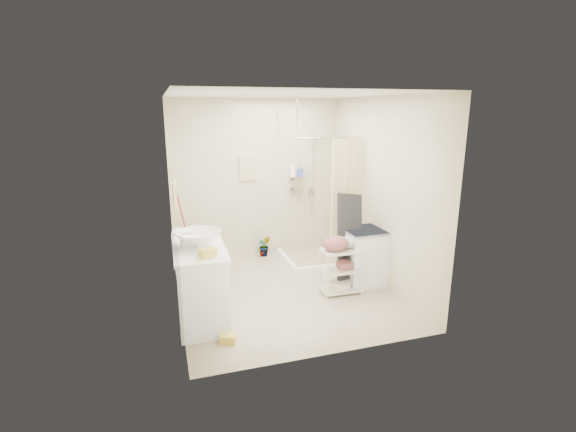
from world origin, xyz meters
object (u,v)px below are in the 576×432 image
object	(u,v)px
vanity	(201,285)
laundry_rack	(341,267)
toilet	(202,257)
washing_machine	(363,256)

from	to	relation	value
vanity	laundry_rack	xyz separation A→B (m)	(1.88, 0.24, -0.08)
vanity	toilet	distance (m)	1.13
vanity	toilet	size ratio (longest dim) A/B	1.29
laundry_rack	toilet	bearing A→B (deg)	154.69
toilet	laundry_rack	xyz separation A→B (m)	(1.76, -0.87, -0.03)
laundry_rack	vanity	bearing A→B (deg)	-171.43
washing_machine	laundry_rack	bearing A→B (deg)	-154.74
vanity	laundry_rack	distance (m)	1.89
vanity	laundry_rack	bearing A→B (deg)	8.74
toilet	washing_machine	size ratio (longest dim) A/B	1.00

